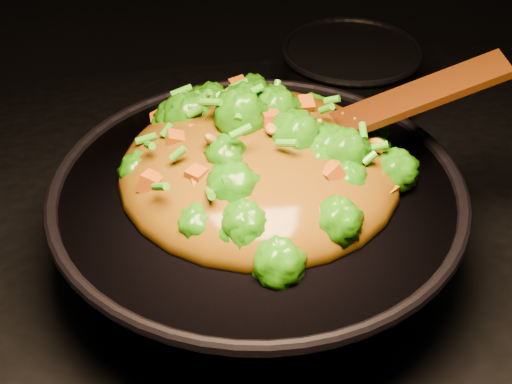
{
  "coord_description": "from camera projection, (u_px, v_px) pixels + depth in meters",
  "views": [
    {
      "loc": [
        -0.21,
        -0.73,
        1.55
      ],
      "look_at": [
        -0.1,
        -0.08,
        1.02
      ],
      "focal_mm": 50.0,
      "sensor_mm": 36.0,
      "label": 1
    }
  ],
  "objects": [
    {
      "name": "stir_fry",
      "position": [
        260.0,
        135.0,
        0.81
      ],
      "size": [
        0.42,
        0.42,
        0.11
      ],
      "primitive_type": null,
      "rotation": [
        0.0,
        0.0,
        -0.32
      ],
      "color": "#237308",
      "rests_on": "wok"
    },
    {
      "name": "wok",
      "position": [
        257.0,
        230.0,
        0.87
      ],
      "size": [
        0.58,
        0.58,
        0.13
      ],
      "primitive_type": null,
      "rotation": [
        0.0,
        0.0,
        -0.27
      ],
      "color": "black",
      "rests_on": "stovetop"
    },
    {
      "name": "spatula",
      "position": [
        362.0,
        117.0,
        0.84
      ],
      "size": [
        0.33,
        0.08,
        0.14
      ],
      "primitive_type": "cube",
      "rotation": [
        0.0,
        -0.38,
        -0.09
      ],
      "color": "#371403",
      "rests_on": "wok"
    },
    {
      "name": "back_pot",
      "position": [
        349.0,
        81.0,
        1.16
      ],
      "size": [
        0.24,
        0.24,
        0.12
      ],
      "primitive_type": "cylinder",
      "rotation": [
        0.0,
        0.0,
        0.14
      ],
      "color": "black",
      "rests_on": "stovetop"
    }
  ]
}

